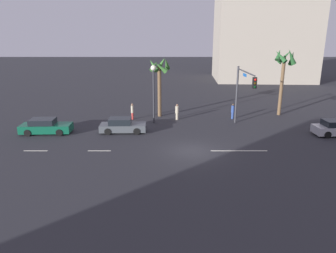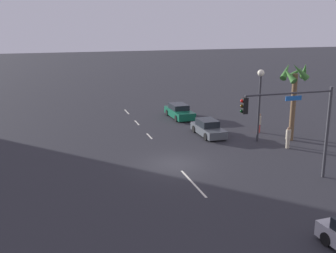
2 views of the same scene
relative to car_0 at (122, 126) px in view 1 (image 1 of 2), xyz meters
The scene contains 16 objects.
ground_plane 8.16m from the car_0, 38.75° to the right, with size 220.00×220.00×0.00m, color #28282D.
lane_stripe_1 8.16m from the car_0, 141.26° to the right, with size 1.94×0.14×0.01m, color silver.
lane_stripe_2 5.27m from the car_0, 103.07° to the right, with size 1.86×0.14×0.01m, color silver.
lane_stripe_3 10.40m from the car_0, 29.39° to the right, with size 2.39×0.14×0.01m, color silver.
lane_stripe_4 12.44m from the car_0, 24.20° to the right, with size 2.21×0.14×0.01m, color silver.
car_0 is the anchor object (origin of this frame).
car_1 7.25m from the car_0, behind, with size 4.76×2.08×1.42m.
car_2 20.05m from the car_0, ahead, with size 4.18×2.05×1.44m.
traffic_signal 12.17m from the car_0, ahead, with size 0.39×6.36×5.96m.
streetlamp 5.70m from the car_0, 48.90° to the left, with size 0.56×0.56×6.07m.
pedestrian_0 12.62m from the car_0, 23.48° to the left, with size 0.42×0.42×1.72m.
pedestrian_1 7.13m from the car_0, 40.99° to the left, with size 0.55×0.55×1.75m.
pedestrian_2 4.83m from the car_0, 84.67° to the left, with size 0.38×0.38×1.78m.
palm_tree_0 19.40m from the car_0, 21.22° to the left, with size 2.57×2.75×7.67m.
palm_tree_1 8.24m from the car_0, 60.77° to the left, with size 2.58×2.44×6.74m.
building_0 45.65m from the car_0, 57.55° to the left, with size 18.79×14.36×25.79m, color #9E9384.
Camera 1 is at (-1.96, -24.00, 9.09)m, focal length 33.80 mm.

